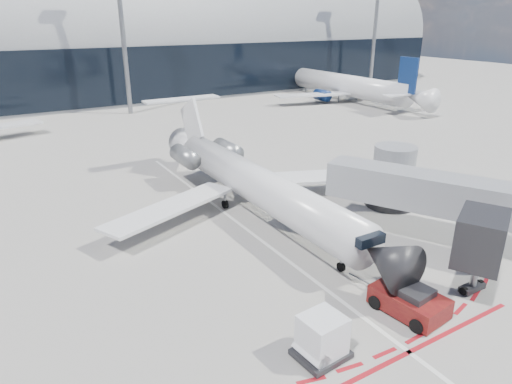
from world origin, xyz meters
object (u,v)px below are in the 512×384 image
regional_jet (251,181)px  ramp_worker (344,341)px  pushback_tug (409,301)px  uld_container (322,338)px

regional_jet → ramp_worker: 16.91m
regional_jet → ramp_worker: (-4.73, -16.16, -1.60)m
pushback_tug → ramp_worker: 5.11m
ramp_worker → pushback_tug: bearing=156.0°
uld_container → pushback_tug: bearing=-1.6°
uld_container → regional_jet: bearing=65.7°
ramp_worker → uld_container: 0.98m
uld_container → ramp_worker: bearing=-35.0°
regional_jet → uld_container: regional_jet is taller
ramp_worker → uld_container: (-0.82, 0.48, 0.21)m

